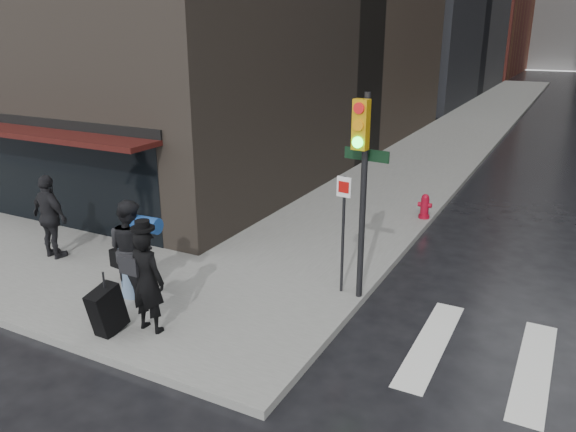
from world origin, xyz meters
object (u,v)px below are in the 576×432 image
at_px(traffic_light, 360,171).
at_px(man_overcoat, 139,285).
at_px(fire_hydrant, 425,207).
at_px(man_jeans, 131,248).
at_px(man_greycoat, 50,217).

bearing_deg(traffic_light, man_overcoat, -128.28).
bearing_deg(fire_hydrant, man_jeans, -117.73).
bearing_deg(man_greycoat, fire_hydrant, -128.69).
bearing_deg(traffic_light, fire_hydrant, 96.68).
bearing_deg(traffic_light, man_greycoat, -163.35).
relative_size(man_overcoat, traffic_light, 0.52).
distance_m(man_jeans, fire_hydrant, 8.06).
xyz_separation_m(man_jeans, man_greycoat, (-2.87, 0.60, -0.01)).
relative_size(man_overcoat, fire_hydrant, 2.98).
distance_m(man_jeans, man_greycoat, 2.93).
xyz_separation_m(man_overcoat, man_greycoat, (-3.91, 1.57, 0.11)).
bearing_deg(fire_hydrant, man_greycoat, -135.42).
xyz_separation_m(man_jeans, traffic_light, (3.79, 1.84, 1.52)).
bearing_deg(man_overcoat, man_greycoat, -21.23).
relative_size(man_jeans, traffic_light, 0.50).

